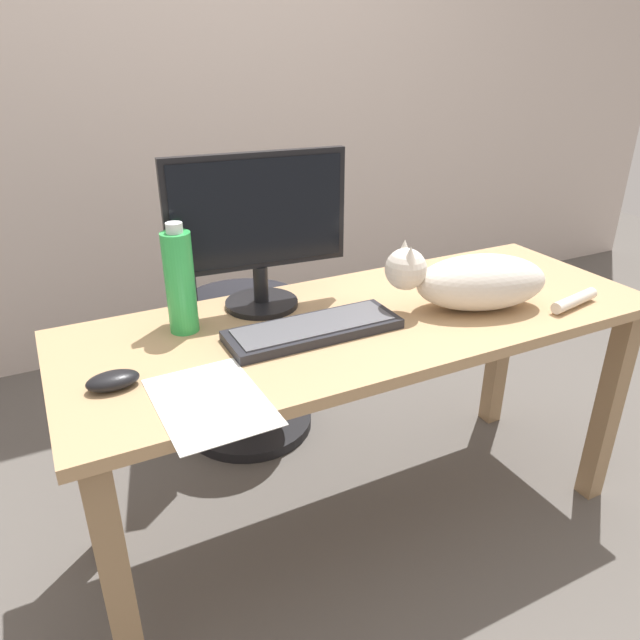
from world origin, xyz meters
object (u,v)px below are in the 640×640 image
(keyboard, at_px, (314,329))
(water_bottle, at_px, (180,282))
(monitor, at_px, (258,226))
(computer_mouse, at_px, (113,380))
(cat, at_px, (473,281))
(office_chair, at_px, (230,334))

(keyboard, xyz_separation_m, water_bottle, (-0.28, 0.17, 0.12))
(monitor, distance_m, water_bottle, 0.25)
(keyboard, height_order, computer_mouse, computer_mouse)
(keyboard, relative_size, cat, 0.75)
(monitor, height_order, cat, monitor)
(water_bottle, bearing_deg, monitor, 13.24)
(computer_mouse, bearing_deg, cat, -0.86)
(computer_mouse, distance_m, water_bottle, 0.31)
(office_chair, xyz_separation_m, monitor, (-0.04, -0.45, 0.53))
(water_bottle, bearing_deg, computer_mouse, -135.37)
(cat, xyz_separation_m, water_bottle, (-0.73, 0.22, 0.05))
(monitor, relative_size, keyboard, 1.09)
(water_bottle, bearing_deg, office_chair, 61.68)
(office_chair, height_order, cat, office_chair)
(cat, bearing_deg, office_chair, 122.31)
(office_chair, relative_size, cat, 1.60)
(cat, bearing_deg, keyboard, 173.38)
(monitor, relative_size, water_bottle, 1.72)
(office_chair, height_order, water_bottle, water_bottle)
(office_chair, xyz_separation_m, keyboard, (0.01, -0.67, 0.31))
(computer_mouse, bearing_deg, office_chair, 55.98)
(monitor, relative_size, cat, 0.82)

